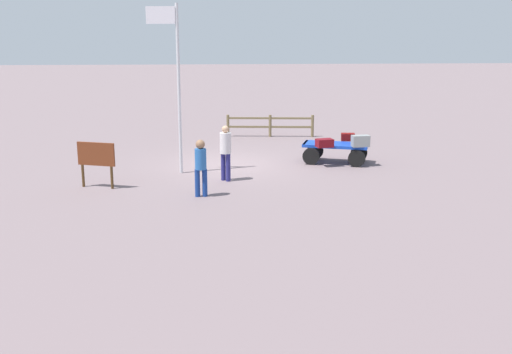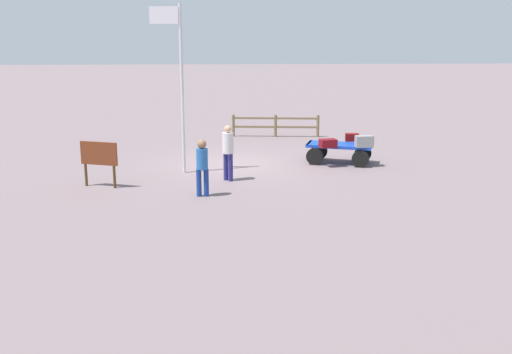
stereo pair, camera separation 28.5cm
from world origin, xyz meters
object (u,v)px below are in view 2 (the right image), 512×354
Objects in this scene: suitcase_grey at (364,141)px; worker_trailing at (202,164)px; suitcase_olive at (352,137)px; signboard at (99,157)px; flagpole at (178,75)px; suitcase_maroon at (328,143)px; worker_lead at (228,149)px; luggage_cart at (339,149)px.

worker_trailing reaches higher than suitcase_grey.
suitcase_olive is 0.38× the size of signboard.
suitcase_olive is 6.49m from flagpole.
flagpole is (5.84, 1.66, 2.29)m from suitcase_olive.
suitcase_maroon is 7.40m from signboard.
suitcase_maroon is 3.72m from worker_lead.
flagpole is (4.82, 0.56, 2.28)m from suitcase_maroon.
suitcase_olive reaches higher than luggage_cart.
suitcase_maroon is 0.12× the size of flagpole.
suitcase_grey is at bearing -174.83° from flagpole.
suitcase_olive is (0.18, -1.12, -0.06)m from suitcase_grey.
worker_trailing is at bearing 41.93° from luggage_cart.
suitcase_grey is 0.12× the size of flagpole.
worker_lead is (4.34, 2.79, 0.18)m from suitcase_olive.
luggage_cart is 1.50× the size of worker_trailing.
suitcase_grey is at bearing 139.60° from luggage_cart.
signboard is (7.04, 2.27, 0.09)m from suitcase_maroon.
luggage_cart is 0.45× the size of flagpole.
luggage_cart is 0.81m from suitcase_olive.
signboard is (3.73, 0.58, -0.09)m from worker_lead.
luggage_cart is 6.02m from flagpole.
signboard is (3.01, -1.18, -0.02)m from worker_trailing.
luggage_cart is at bearing -148.89° from worker_lead.
signboard is at bearing 20.91° from luggage_cart.
flagpole reaches higher than luggage_cart.
worker_trailing is (5.23, 3.43, 0.05)m from suitcase_grey.
worker_trailing is at bearing 158.70° from signboard.
suitcase_olive is 5.16m from worker_lead.
worker_trailing is 3.24m from signboard.
suitcase_olive is at bearing -133.03° from suitcase_maroon.
suitcase_grey is 1.14m from suitcase_olive.
worker_trailing reaches higher than signboard.
worker_trailing is 1.19× the size of signboard.
suitcase_maroon is 1.21× the size of suitcase_olive.
worker_lead is at bearing 32.73° from suitcase_olive.
suitcase_maroon reaches higher than suitcase_olive.
signboard reaches higher than suitcase_maroon.
worker_lead is 1.27× the size of signboard.
worker_trailing is at bearing 40.57° from suitcase_maroon.
suitcase_maroon is 0.36× the size of worker_lead.
suitcase_grey is 1.21× the size of suitcase_olive.
flagpole is at bearing 6.67° from suitcase_maroon.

